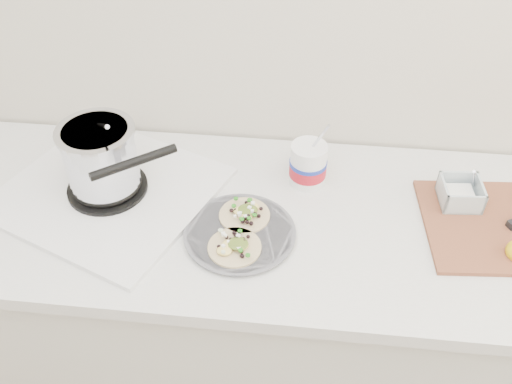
# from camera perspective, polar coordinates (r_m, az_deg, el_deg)

# --- Properties ---
(counter) EXTENTS (2.44, 0.66, 0.90)m
(counter) POSITION_cam_1_polar(r_m,az_deg,el_deg) (1.83, 2.22, -12.13)
(counter) COLOR silver
(counter) RESTS_ON ground
(stove) EXTENTS (0.67, 0.65, 0.25)m
(stove) POSITION_cam_1_polar(r_m,az_deg,el_deg) (1.54, -15.00, 2.17)
(stove) COLOR silver
(stove) RESTS_ON counter
(taco_plate) EXTENTS (0.28, 0.28, 0.04)m
(taco_plate) POSITION_cam_1_polar(r_m,az_deg,el_deg) (1.42, -1.65, -3.89)
(taco_plate) COLOR slate
(taco_plate) RESTS_ON counter
(tub) EXTENTS (0.10, 0.10, 0.23)m
(tub) POSITION_cam_1_polar(r_m,az_deg,el_deg) (1.54, 5.35, 3.02)
(tub) COLOR white
(tub) RESTS_ON counter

